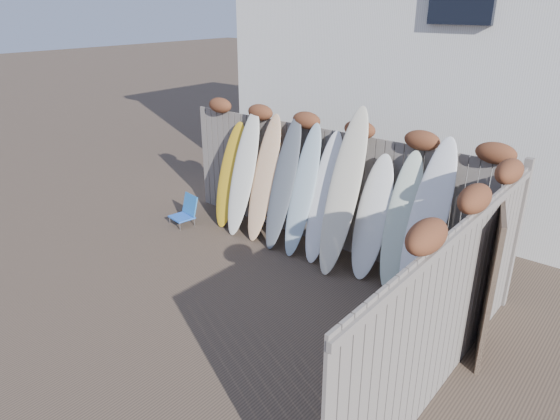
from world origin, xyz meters
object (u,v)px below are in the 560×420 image
Objects in this scene: beach_chair at (186,211)px; wooden_crate at (433,323)px; lattice_panel at (490,279)px; surfboard_0 at (230,175)px.

beach_chair is 5.13m from wooden_crate.
beach_chair is at bearing 174.04° from wooden_crate.
wooden_crate is at bearing -153.12° from lattice_panel.
surfboard_0 is (-4.46, 1.10, 0.61)m from wooden_crate.
wooden_crate reaches higher than beach_chair.
wooden_crate is 4.63m from surfboard_0.
beach_chair is at bearing -137.17° from surfboard_0.
beach_chair is 0.80× the size of wooden_crate.
beach_chair is at bearing 160.84° from lattice_panel.
lattice_panel is 4.93m from surfboard_0.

